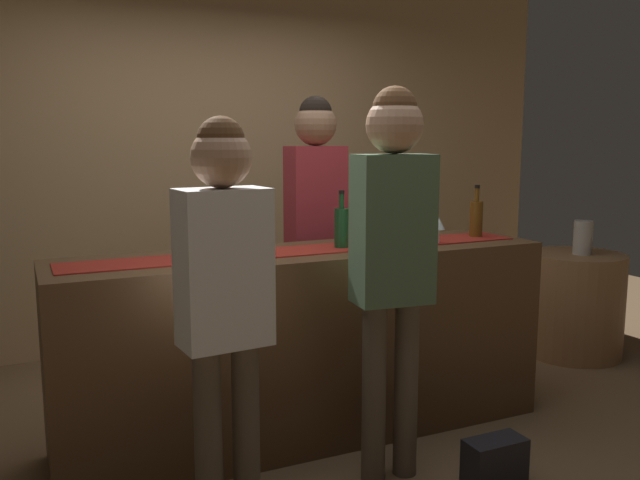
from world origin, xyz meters
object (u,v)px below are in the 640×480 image
wine_bottle_amber (476,218)px  round_side_table (575,304)px  wine_bottle_clear (211,232)px  handbag (495,462)px  wine_glass_near_customer (439,225)px  bartender (316,209)px  customer_sipping (393,240)px  wine_bottle_green (341,227)px  customer_browsing (224,284)px  vase_on_side_table (583,238)px  wine_glass_mid_counter (394,227)px

wine_bottle_amber → round_side_table: 1.46m
wine_bottle_clear → handbag: bearing=-42.7°
wine_glass_near_customer → round_side_table: wine_glass_near_customer is taller
bartender → customer_sipping: size_ratio=1.01×
wine_bottle_green → customer_browsing: customer_browsing is taller
customer_browsing → vase_on_side_table: customer_browsing is taller
wine_bottle_amber → customer_browsing: customer_browsing is taller
customer_browsing → wine_glass_near_customer: bearing=17.0°
wine_glass_mid_counter → bartender: bartender is taller
wine_bottle_amber → customer_browsing: size_ratio=0.19×
wine_bottle_clear → customer_browsing: bearing=-102.2°
wine_bottle_green → customer_sipping: bearing=-93.1°
customer_sipping → handbag: bearing=-29.2°
wine_glass_mid_counter → handbag: bearing=-83.5°
wine_bottle_clear → wine_glass_near_customer: 1.22m
customer_sipping → round_side_table: bearing=30.8°
round_side_table → vase_on_side_table: vase_on_side_table is taller
wine_bottle_amber → customer_sipping: (-0.91, -0.59, 0.01)m
wine_glass_mid_counter → wine_bottle_green: bearing=164.1°
wine_bottle_green → wine_glass_near_customer: wine_bottle_green is taller
bartender → wine_bottle_green: bearing=78.2°
wine_glass_near_customer → wine_bottle_amber: bearing=18.3°
wine_bottle_clear → wine_glass_mid_counter: size_ratio=2.10×
wine_bottle_green → vase_on_side_table: size_ratio=1.26×
wine_bottle_clear → wine_bottle_amber: 1.54m
handbag → wine_bottle_clear: bearing=137.3°
customer_sipping → customer_browsing: bearing=-167.5°
customer_sipping → handbag: (0.39, -0.28, -1.00)m
wine_glass_mid_counter → vase_on_side_table: bearing=13.8°
wine_bottle_green → bartender: (0.12, 0.59, 0.03)m
wine_bottle_clear → handbag: size_ratio=1.08×
wine_bottle_green → wine_bottle_amber: (0.88, 0.02, 0.00)m
wine_glass_mid_counter → wine_bottle_clear: bearing=169.2°
wine_glass_near_customer → round_side_table: bearing=17.9°
wine_bottle_clear → round_side_table: size_ratio=0.41×
wine_bottle_green → wine_bottle_amber: size_ratio=1.00×
wine_bottle_clear → vase_on_side_table: 2.78m
wine_bottle_green → customer_sipping: 0.57m
wine_bottle_clear → round_side_table: 2.86m
customer_sipping → wine_bottle_amber: bearing=38.9°
wine_bottle_clear → vase_on_side_table: (2.75, 0.27, -0.24)m
vase_on_side_table → wine_bottle_clear: bearing=-174.4°
wine_bottle_amber → round_side_table: wine_bottle_amber is taller
round_side_table → vase_on_side_table: (0.00, -0.04, 0.49)m
customer_sipping → handbag: 1.11m
customer_browsing → handbag: customer_browsing is taller
wine_bottle_amber → customer_browsing: 1.84m
wine_bottle_clear → wine_glass_near_customer: (1.21, -0.19, -0.01)m
bartender → vase_on_side_table: 2.00m
wine_glass_near_customer → bartender: size_ratio=0.08×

